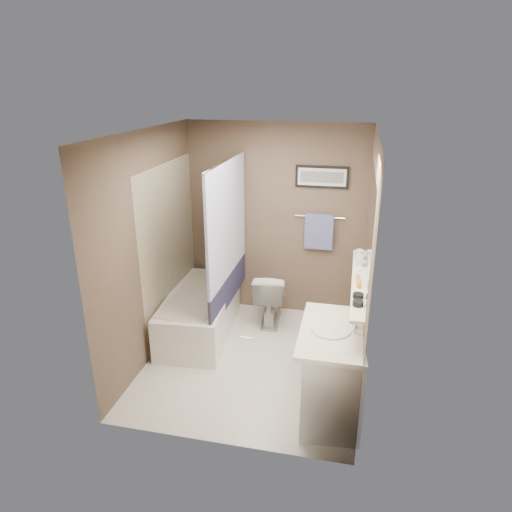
% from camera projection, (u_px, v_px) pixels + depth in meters
% --- Properties ---
extents(ground, '(2.50, 2.50, 0.00)m').
position_uv_depth(ground, '(253.00, 360.00, 4.95)').
color(ground, silver).
rests_on(ground, ground).
extents(ceiling, '(2.20, 2.50, 0.04)m').
position_uv_depth(ceiling, '(252.00, 134.00, 4.09)').
color(ceiling, white).
rests_on(ceiling, wall_back).
extents(wall_back, '(2.20, 0.04, 2.40)m').
position_uv_depth(wall_back, '(275.00, 222.00, 5.64)').
color(wall_back, brown).
rests_on(wall_back, ground).
extents(wall_front, '(2.20, 0.04, 2.40)m').
position_uv_depth(wall_front, '(216.00, 315.00, 3.39)').
color(wall_front, brown).
rests_on(wall_front, ground).
extents(wall_left, '(0.04, 2.50, 2.40)m').
position_uv_depth(wall_left, '(151.00, 249.00, 4.73)').
color(wall_left, brown).
rests_on(wall_left, ground).
extents(wall_right, '(0.04, 2.50, 2.40)m').
position_uv_depth(wall_right, '(364.00, 265.00, 4.30)').
color(wall_right, brown).
rests_on(wall_right, ground).
extents(tile_surround, '(0.02, 1.55, 2.00)m').
position_uv_depth(tile_surround, '(170.00, 250.00, 5.26)').
color(tile_surround, '#B7AC8A').
rests_on(tile_surround, wall_left).
extents(curtain_rod, '(0.02, 1.55, 0.02)m').
position_uv_depth(curtain_rod, '(226.00, 161.00, 4.75)').
color(curtain_rod, silver).
rests_on(curtain_rod, wall_left).
extents(curtain_upper, '(0.03, 1.45, 1.28)m').
position_uv_depth(curtain_upper, '(227.00, 221.00, 4.98)').
color(curtain_upper, white).
rests_on(curtain_upper, curtain_rod).
extents(curtain_lower, '(0.03, 1.45, 0.36)m').
position_uv_depth(curtain_lower, '(229.00, 289.00, 5.27)').
color(curtain_lower, '#272647').
rests_on(curtain_lower, curtain_rod).
extents(mirror, '(0.02, 1.60, 1.00)m').
position_uv_depth(mirror, '(369.00, 228.00, 4.01)').
color(mirror, silver).
rests_on(mirror, wall_right).
extents(shelf, '(0.12, 1.60, 0.03)m').
position_uv_depth(shelf, '(358.00, 281.00, 4.21)').
color(shelf, silver).
rests_on(shelf, wall_right).
extents(towel_bar, '(0.60, 0.02, 0.02)m').
position_uv_depth(towel_bar, '(320.00, 217.00, 5.48)').
color(towel_bar, silver).
rests_on(towel_bar, wall_back).
extents(towel, '(0.34, 0.05, 0.44)m').
position_uv_depth(towel, '(319.00, 232.00, 5.52)').
color(towel, '#8F97D0').
rests_on(towel, towel_bar).
extents(art_frame, '(0.62, 0.02, 0.26)m').
position_uv_depth(art_frame, '(322.00, 177.00, 5.32)').
color(art_frame, black).
rests_on(art_frame, wall_back).
extents(art_mat, '(0.56, 0.00, 0.20)m').
position_uv_depth(art_mat, '(322.00, 177.00, 5.31)').
color(art_mat, white).
rests_on(art_mat, art_frame).
extents(art_image, '(0.50, 0.00, 0.13)m').
position_uv_depth(art_image, '(322.00, 177.00, 5.30)').
color(art_image, '#595959').
rests_on(art_image, art_mat).
extents(door, '(0.80, 0.02, 2.00)m').
position_uv_depth(door, '(288.00, 347.00, 3.34)').
color(door, silver).
rests_on(door, wall_front).
extents(door_handle, '(0.10, 0.02, 0.02)m').
position_uv_depth(door_handle, '(246.00, 338.00, 3.46)').
color(door_handle, silver).
rests_on(door_handle, door).
extents(bathtub, '(0.82, 1.55, 0.50)m').
position_uv_depth(bathtub, '(200.00, 313.00, 5.42)').
color(bathtub, white).
rests_on(bathtub, ground).
extents(tub_rim, '(0.56, 1.36, 0.02)m').
position_uv_depth(tub_rim, '(199.00, 294.00, 5.33)').
color(tub_rim, beige).
rests_on(tub_rim, bathtub).
extents(toilet, '(0.43, 0.69, 0.67)m').
position_uv_depth(toilet, '(270.00, 297.00, 5.63)').
color(toilet, silver).
rests_on(toilet, ground).
extents(vanity, '(0.58, 0.94, 0.80)m').
position_uv_depth(vanity, '(330.00, 374.00, 4.04)').
color(vanity, silver).
rests_on(vanity, ground).
extents(countertop, '(0.54, 0.96, 0.04)m').
position_uv_depth(countertop, '(332.00, 332.00, 3.89)').
color(countertop, silver).
rests_on(countertop, vanity).
extents(sink_basin, '(0.34, 0.34, 0.01)m').
position_uv_depth(sink_basin, '(331.00, 329.00, 3.89)').
color(sink_basin, silver).
rests_on(sink_basin, countertop).
extents(faucet_spout, '(0.02, 0.02, 0.10)m').
position_uv_depth(faucet_spout, '(355.00, 327.00, 3.83)').
color(faucet_spout, silver).
rests_on(faucet_spout, countertop).
extents(faucet_knob, '(0.05, 0.05, 0.05)m').
position_uv_depth(faucet_knob, '(355.00, 324.00, 3.93)').
color(faucet_knob, silver).
rests_on(faucet_knob, countertop).
extents(candle_bowl_near, '(0.09, 0.09, 0.04)m').
position_uv_depth(candle_bowl_near, '(358.00, 303.00, 3.71)').
color(candle_bowl_near, black).
rests_on(candle_bowl_near, shelf).
extents(candle_bowl_far, '(0.09, 0.09, 0.04)m').
position_uv_depth(candle_bowl_far, '(358.00, 296.00, 3.84)').
color(candle_bowl_far, black).
rests_on(candle_bowl_far, shelf).
extents(hair_brush_front, '(0.06, 0.22, 0.04)m').
position_uv_depth(hair_brush_front, '(359.00, 281.00, 4.11)').
color(hair_brush_front, orange).
rests_on(hair_brush_front, shelf).
extents(pink_comb, '(0.05, 0.16, 0.01)m').
position_uv_depth(pink_comb, '(359.00, 272.00, 4.35)').
color(pink_comb, pink).
rests_on(pink_comb, shelf).
extents(glass_jar, '(0.08, 0.08, 0.10)m').
position_uv_depth(glass_jar, '(359.00, 254.00, 4.67)').
color(glass_jar, silver).
rests_on(glass_jar, shelf).
extents(soap_bottle, '(0.07, 0.07, 0.15)m').
position_uv_depth(soap_bottle, '(360.00, 258.00, 4.50)').
color(soap_bottle, '#999999').
rests_on(soap_bottle, shelf).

